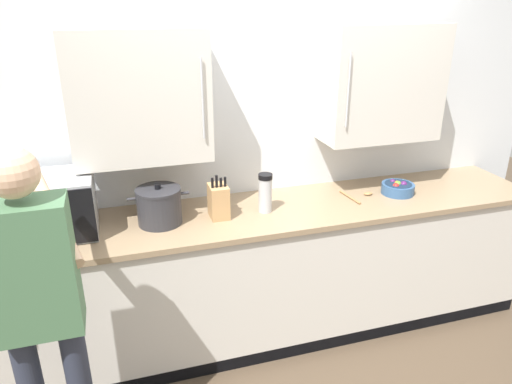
{
  "coord_description": "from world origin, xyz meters",
  "views": [
    {
      "loc": [
        -0.94,
        -1.96,
        2.19
      ],
      "look_at": [
        -0.15,
        0.61,
        1.09
      ],
      "focal_mm": 33.59,
      "sensor_mm": 36.0,
      "label": 1
    }
  ],
  "objects_px": {
    "stock_pot": "(159,206)",
    "wooden_spoon": "(359,195)",
    "fruit_bowl": "(398,188)",
    "knife_block": "(219,201)",
    "person_figure": "(38,301)",
    "microwave_oven": "(39,208)",
    "thermos_flask": "(265,193)"
  },
  "relations": [
    {
      "from": "knife_block",
      "to": "person_figure",
      "type": "relative_size",
      "value": 0.17
    },
    {
      "from": "microwave_oven",
      "to": "thermos_flask",
      "type": "xyz_separation_m",
      "value": [
        1.3,
        -0.06,
        -0.04
      ]
    },
    {
      "from": "microwave_oven",
      "to": "wooden_spoon",
      "type": "height_order",
      "value": "microwave_oven"
    },
    {
      "from": "fruit_bowl",
      "to": "person_figure",
      "type": "height_order",
      "value": "person_figure"
    },
    {
      "from": "thermos_flask",
      "to": "knife_block",
      "type": "height_order",
      "value": "knife_block"
    },
    {
      "from": "stock_pot",
      "to": "fruit_bowl",
      "type": "xyz_separation_m",
      "value": [
        1.61,
        -0.01,
        -0.07
      ]
    },
    {
      "from": "wooden_spoon",
      "to": "stock_pot",
      "type": "bearing_deg",
      "value": -179.31
    },
    {
      "from": "microwave_oven",
      "to": "fruit_bowl",
      "type": "distance_m",
      "value": 2.26
    },
    {
      "from": "microwave_oven",
      "to": "person_figure",
      "type": "relative_size",
      "value": 0.45
    },
    {
      "from": "microwave_oven",
      "to": "person_figure",
      "type": "height_order",
      "value": "person_figure"
    },
    {
      "from": "microwave_oven",
      "to": "stock_pot",
      "type": "relative_size",
      "value": 2.11
    },
    {
      "from": "stock_pot",
      "to": "fruit_bowl",
      "type": "height_order",
      "value": "stock_pot"
    },
    {
      "from": "person_figure",
      "to": "microwave_oven",
      "type": "bearing_deg",
      "value": 94.51
    },
    {
      "from": "stock_pot",
      "to": "thermos_flask",
      "type": "height_order",
      "value": "same"
    },
    {
      "from": "knife_block",
      "to": "person_figure",
      "type": "xyz_separation_m",
      "value": [
        -0.94,
        -0.74,
        -0.03
      ]
    },
    {
      "from": "microwave_oven",
      "to": "thermos_flask",
      "type": "relative_size",
      "value": 3.06
    },
    {
      "from": "microwave_oven",
      "to": "knife_block",
      "type": "xyz_separation_m",
      "value": [
        1.01,
        -0.05,
        -0.06
      ]
    },
    {
      "from": "stock_pot",
      "to": "wooden_spoon",
      "type": "height_order",
      "value": "stock_pot"
    },
    {
      "from": "stock_pot",
      "to": "knife_block",
      "type": "relative_size",
      "value": 1.29
    },
    {
      "from": "knife_block",
      "to": "fruit_bowl",
      "type": "bearing_deg",
      "value": 0.4
    },
    {
      "from": "wooden_spoon",
      "to": "person_figure",
      "type": "distance_m",
      "value": 2.07
    },
    {
      "from": "microwave_oven",
      "to": "stock_pot",
      "type": "xyz_separation_m",
      "value": [
        0.65,
        -0.03,
        -0.06
      ]
    },
    {
      "from": "fruit_bowl",
      "to": "knife_block",
      "type": "relative_size",
      "value": 0.79
    },
    {
      "from": "stock_pot",
      "to": "fruit_bowl",
      "type": "relative_size",
      "value": 1.63
    },
    {
      "from": "microwave_oven",
      "to": "wooden_spoon",
      "type": "distance_m",
      "value": 1.99
    },
    {
      "from": "thermos_flask",
      "to": "knife_block",
      "type": "relative_size",
      "value": 0.89
    },
    {
      "from": "fruit_bowl",
      "to": "person_figure",
      "type": "bearing_deg",
      "value": -161.23
    },
    {
      "from": "thermos_flask",
      "to": "fruit_bowl",
      "type": "bearing_deg",
      "value": 0.95
    },
    {
      "from": "fruit_bowl",
      "to": "thermos_flask",
      "type": "bearing_deg",
      "value": -179.05
    },
    {
      "from": "fruit_bowl",
      "to": "person_figure",
      "type": "xyz_separation_m",
      "value": [
        -2.2,
        -0.75,
        0.03
      ]
    },
    {
      "from": "stock_pot",
      "to": "thermos_flask",
      "type": "bearing_deg",
      "value": -2.25
    },
    {
      "from": "stock_pot",
      "to": "wooden_spoon",
      "type": "bearing_deg",
      "value": 0.69
    }
  ]
}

